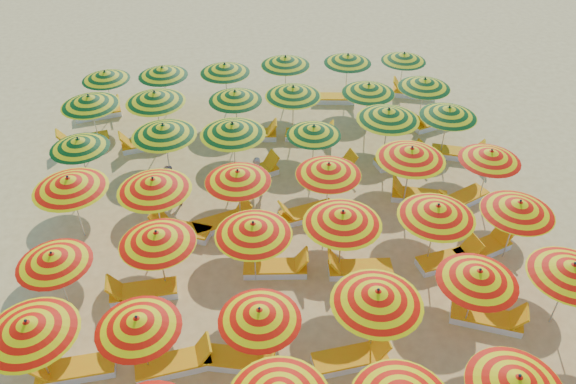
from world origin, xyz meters
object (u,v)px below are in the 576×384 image
(umbrella_42, at_px, (105,75))
(lounger_34, at_px, (100,113))
(umbrella_14, at_px, (260,315))
(lounger_19, at_px, (483,249))
(umbrella_40, at_px, (369,88))
(lounger_14, at_px, (488,318))
(umbrella_39, at_px, (293,91))
(lounger_36, at_px, (413,92))
(umbrella_31, at_px, (163,130))
(lounger_24, at_px, (462,199))
(lounger_29, at_px, (83,141))
(beachgoer_a, at_px, (257,178))
(lounger_21, at_px, (224,222))
(lounger_16, at_px, (277,268))
(umbrella_24, at_px, (69,183))
(umbrella_25, at_px, (154,184))
(umbrella_45, at_px, (285,61))
(lounger_26, at_px, (331,170))
(lounger_31, at_px, (254,135))
(umbrella_28, at_px, (411,153))
(umbrella_10, at_px, (517,382))
(lounger_20, at_px, (180,230))
(umbrella_20, at_px, (253,229))
(lounger_23, at_px, (418,196))
(umbrella_34, at_px, (388,114))
(lounger_15, at_px, (142,292))
(umbrella_43, at_px, (163,71))
(umbrella_33, at_px, (314,130))
(umbrella_37, at_px, (155,97))
(umbrella_41, at_px, (425,83))
(umbrella_26, at_px, (238,176))
(lounger_10, at_px, (74,369))
(umbrella_30, at_px, (79,143))
(lounger_35, at_px, (334,98))
(umbrella_35, at_px, (449,112))
(umbrella_46, at_px, (348,59))
(lounger_17, at_px, (358,269))
(umbrella_22, at_px, (437,211))
(umbrella_23, at_px, (519,207))
(umbrella_17, at_px, (572,270))
(lounger_32, at_px, (310,135))
(lounger_28, at_px, (458,153))
(lounger_27, at_px, (401,160))
(umbrella_21, at_px, (343,218))
(lounger_25, at_px, (254,173))
(umbrella_13, at_px, (138,323))
(umbrella_47, at_px, (404,57))
(lounger_33, at_px, (432,123))
(umbrella_18, at_px, (53,259))
(lounger_22, at_px, (306,213))
(umbrella_44, at_px, (225,68))
(beachgoer_b, at_px, (169,186))
(lounger_30, at_px, (145,144))
(lounger_13, at_px, (352,358))
(umbrella_36, at_px, (89,101))

(umbrella_42, xyz_separation_m, lounger_34, (-0.50, -0.09, -1.50))
(umbrella_14, relative_size, lounger_19, 1.10)
(umbrella_40, height_order, lounger_14, umbrella_40)
(umbrella_39, relative_size, lounger_36, 1.33)
(umbrella_31, distance_m, lounger_24, 9.52)
(lounger_29, distance_m, beachgoer_a, 7.07)
(lounger_21, bearing_deg, lounger_16, -74.59)
(umbrella_24, bearing_deg, umbrella_25, -9.31)
(umbrella_45, xyz_separation_m, lounger_29, (-7.63, -2.04, -1.63))
(lounger_26, xyz_separation_m, lounger_31, (-2.31, 2.59, 0.00))
(umbrella_28, relative_size, lounger_19, 1.47)
(umbrella_10, relative_size, lounger_29, 1.38)
(lounger_20, relative_size, lounger_31, 1.02)
(umbrella_20, bearing_deg, lounger_23, 26.47)
(umbrella_34, bearing_deg, lounger_15, -147.81)
(lounger_14, bearing_deg, umbrella_43, 148.63)
(lounger_26, bearing_deg, umbrella_33, 151.99)
(umbrella_37, xyz_separation_m, umbrella_41, (9.51, -0.09, -0.13))
(umbrella_26, xyz_separation_m, lounger_10, (-4.12, -4.60, -1.61))
(umbrella_30, relative_size, lounger_29, 1.05)
(lounger_35, bearing_deg, umbrella_35, -47.96)
(lounger_36, bearing_deg, umbrella_46, 15.25)
(umbrella_28, distance_m, umbrella_40, 4.38)
(umbrella_35, xyz_separation_m, lounger_17, (-4.19, -5.03, -1.63))
(umbrella_35, distance_m, umbrella_46, 5.15)
(umbrella_14, xyz_separation_m, umbrella_22, (4.84, 2.52, 0.19))
(umbrella_23, distance_m, lounger_35, 9.95)
(lounger_35, bearing_deg, lounger_19, -66.65)
(umbrella_17, bearing_deg, lounger_32, 115.61)
(lounger_28, bearing_deg, umbrella_31, -159.29)
(lounger_26, xyz_separation_m, lounger_27, (2.47, 0.24, 0.00))
(lounger_20, bearing_deg, umbrella_14, 136.09)
(umbrella_21, distance_m, lounger_25, 5.28)
(lounger_16, height_order, lounger_24, same)
(umbrella_14, height_order, lounger_16, umbrella_14)
(umbrella_10, relative_size, umbrella_13, 1.29)
(umbrella_45, height_order, umbrella_47, umbrella_45)
(umbrella_24, xyz_separation_m, lounger_33, (12.12, 4.38, -1.75))
(umbrella_18, distance_m, lounger_21, 5.01)
(umbrella_33, height_order, lounger_26, umbrella_33)
(lounger_22, height_order, lounger_36, same)
(umbrella_30, relative_size, umbrella_44, 0.95)
(beachgoer_b, bearing_deg, lounger_25, -174.77)
(lounger_24, bearing_deg, umbrella_43, -61.64)
(umbrella_39, bearing_deg, lounger_27, -33.80)
(lounger_21, relative_size, lounger_30, 1.01)
(umbrella_45, bearing_deg, umbrella_21, -89.50)
(lounger_20, bearing_deg, beachgoer_a, -124.47)
(lounger_13, bearing_deg, lounger_21, 111.95)
(lounger_26, bearing_deg, umbrella_36, 148.34)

